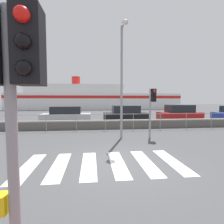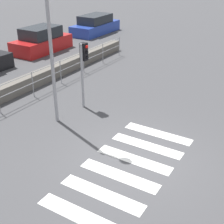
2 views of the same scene
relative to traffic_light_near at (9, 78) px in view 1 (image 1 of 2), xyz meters
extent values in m
plane|color=#424244|center=(1.59, 3.70, -2.20)|extent=(160.00, 160.00, 0.00)
cube|color=silver|center=(-1.18, 3.70, -2.19)|extent=(0.45, 2.40, 0.01)
cube|color=silver|center=(-0.28, 3.70, -2.19)|extent=(0.45, 2.40, 0.01)
cube|color=silver|center=(0.62, 3.70, -2.19)|extent=(0.45, 2.40, 0.01)
cube|color=silver|center=(1.52, 3.70, -2.19)|extent=(0.45, 2.40, 0.01)
cube|color=silver|center=(2.42, 3.70, -2.19)|extent=(0.45, 2.40, 0.01)
cube|color=silver|center=(3.32, 3.70, -2.19)|extent=(0.45, 2.40, 0.01)
cube|color=#605B54|center=(1.59, 10.53, -1.90)|extent=(20.74, 0.55, 0.60)
cylinder|color=gray|center=(1.59, 9.65, -1.11)|extent=(18.66, 0.03, 0.03)
cylinder|color=gray|center=(1.59, 9.65, -1.57)|extent=(18.66, 0.03, 0.03)
cylinder|color=gray|center=(-4.01, 9.65, -1.63)|extent=(0.04, 0.04, 1.14)
cylinder|color=gray|center=(-2.15, 9.65, -1.63)|extent=(0.04, 0.04, 1.14)
cylinder|color=gray|center=(-0.28, 9.65, -1.63)|extent=(0.04, 0.04, 1.14)
cylinder|color=gray|center=(1.59, 9.65, -1.63)|extent=(0.04, 0.04, 1.14)
cylinder|color=gray|center=(3.45, 9.65, -1.63)|extent=(0.04, 0.04, 1.14)
cylinder|color=gray|center=(5.32, 9.65, -1.63)|extent=(0.04, 0.04, 1.14)
cylinder|color=gray|center=(7.19, 9.65, -1.63)|extent=(0.04, 0.04, 1.14)
cylinder|color=gray|center=(9.05, 9.65, -1.63)|extent=(0.04, 0.04, 1.14)
cylinder|color=gray|center=(0.00, 0.00, -0.79)|extent=(0.10, 0.10, 2.81)
cube|color=black|center=(0.17, 0.00, 0.28)|extent=(0.24, 0.24, 0.68)
sphere|color=red|center=(0.17, -0.14, 0.49)|extent=(0.13, 0.13, 0.13)
sphere|color=black|center=(0.17, -0.14, 0.28)|extent=(0.13, 0.13, 0.13)
sphere|color=black|center=(0.17, -0.14, 0.06)|extent=(0.13, 0.13, 0.13)
cube|color=yellow|center=(-0.11, 0.00, -1.15)|extent=(0.10, 0.14, 0.18)
cylinder|color=gray|center=(3.75, 7.20, -0.90)|extent=(0.10, 0.10, 2.60)
cube|color=black|center=(3.92, 7.20, 0.06)|extent=(0.24, 0.24, 0.68)
sphere|color=red|center=(3.92, 7.06, 0.27)|extent=(0.13, 0.13, 0.13)
sphere|color=black|center=(3.92, 7.06, 0.06)|extent=(0.13, 0.13, 0.13)
sphere|color=black|center=(3.92, 7.06, -0.15)|extent=(0.13, 0.13, 0.13)
cylinder|color=gray|center=(2.25, 7.33, 0.68)|extent=(0.12, 0.12, 5.76)
cylinder|color=gray|center=(2.25, 6.90, 3.41)|extent=(0.07, 0.86, 0.07)
ellipsoid|color=silver|center=(2.25, 6.46, 3.36)|extent=(0.32, 0.42, 0.19)
cube|color=white|center=(1.59, 37.35, -0.49)|extent=(35.80, 7.40, 3.42)
cube|color=white|center=(-2.71, 37.35, 2.16)|extent=(20.05, 5.92, 1.88)
cube|color=red|center=(1.59, 33.63, 0.47)|extent=(35.80, 0.08, 0.55)
cylinder|color=red|center=(-2.71, 37.35, 4.00)|extent=(1.80, 1.80, 1.80)
cube|color=#BCBCC1|center=(-1.58, 14.37, -1.80)|extent=(4.33, 1.85, 0.79)
cube|color=#1E2328|center=(-1.58, 14.37, -1.08)|extent=(2.60, 1.63, 0.65)
cube|color=black|center=(3.86, 14.37, -1.79)|extent=(4.12, 1.80, 0.82)
cube|color=#1E2328|center=(3.86, 14.37, -1.04)|extent=(2.47, 1.59, 0.67)
cube|color=#B21919|center=(9.16, 14.37, -1.77)|extent=(3.98, 1.86, 0.85)
cube|color=#1E2328|center=(9.16, 14.37, -0.99)|extent=(2.39, 1.64, 0.70)
camera|label=1|loc=(0.72, -1.65, -0.20)|focal=28.00mm
camera|label=2|loc=(-5.51, 0.23, 3.33)|focal=50.00mm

